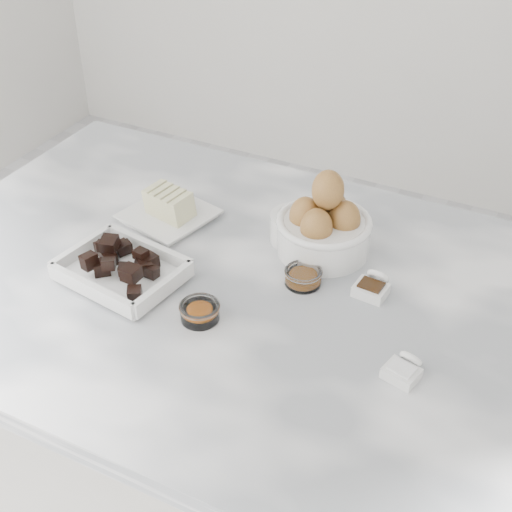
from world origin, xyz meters
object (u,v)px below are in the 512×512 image
(chocolate_dish, at_px, (121,267))
(sugar_ramekin, at_px, (295,227))
(honey_bowl, at_px, (303,277))
(vanilla_spoon, at_px, (373,286))
(butter_plate, at_px, (167,209))
(salt_spoon, at_px, (404,369))
(egg_bowl, at_px, (324,226))
(zest_bowl, at_px, (200,311))

(chocolate_dish, xyz_separation_m, sugar_ramekin, (0.21, 0.24, 0.01))
(honey_bowl, relative_size, vanilla_spoon, 0.96)
(chocolate_dish, xyz_separation_m, butter_plate, (-0.03, 0.19, 0.00))
(vanilla_spoon, relative_size, salt_spoon, 1.01)
(sugar_ramekin, bearing_deg, chocolate_dish, -132.36)
(chocolate_dish, relative_size, butter_plate, 1.23)
(butter_plate, height_order, vanilla_spoon, butter_plate)
(chocolate_dish, bearing_deg, egg_bowl, 39.74)
(egg_bowl, bearing_deg, butter_plate, -173.29)
(salt_spoon, bearing_deg, egg_bowl, 133.30)
(sugar_ramekin, bearing_deg, vanilla_spoon, -24.79)
(zest_bowl, relative_size, vanilla_spoon, 0.97)
(salt_spoon, bearing_deg, butter_plate, 159.24)
(egg_bowl, xyz_separation_m, honey_bowl, (0.01, -0.10, -0.04))
(egg_bowl, bearing_deg, chocolate_dish, -140.26)
(butter_plate, distance_m, vanilla_spoon, 0.43)
(butter_plate, bearing_deg, chocolate_dish, -80.88)
(egg_bowl, distance_m, honey_bowl, 0.11)
(salt_spoon, bearing_deg, zest_bowl, -175.88)
(salt_spoon, bearing_deg, vanilla_spoon, 122.60)
(butter_plate, xyz_separation_m, vanilla_spoon, (0.42, -0.04, -0.01))
(zest_bowl, distance_m, salt_spoon, 0.33)
(chocolate_dish, xyz_separation_m, vanilla_spoon, (0.39, 0.15, -0.01))
(sugar_ramekin, distance_m, honey_bowl, 0.13)
(chocolate_dish, height_order, zest_bowl, chocolate_dish)
(honey_bowl, bearing_deg, egg_bowl, 93.78)
(butter_plate, distance_m, salt_spoon, 0.56)
(honey_bowl, distance_m, zest_bowl, 0.19)
(chocolate_dish, height_order, honey_bowl, chocolate_dish)
(vanilla_spoon, bearing_deg, sugar_ramekin, 155.21)
(honey_bowl, height_order, zest_bowl, same)
(honey_bowl, height_order, salt_spoon, salt_spoon)
(honey_bowl, xyz_separation_m, salt_spoon, (0.22, -0.13, -0.00))
(zest_bowl, xyz_separation_m, vanilla_spoon, (0.22, 0.18, -0.00))
(honey_bowl, bearing_deg, butter_plate, 167.77)
(sugar_ramekin, height_order, zest_bowl, sugar_ramekin)
(zest_bowl, bearing_deg, sugar_ramekin, 80.72)
(butter_plate, relative_size, sugar_ramekin, 2.00)
(butter_plate, distance_m, zest_bowl, 0.30)
(zest_bowl, xyz_separation_m, salt_spoon, (0.33, 0.02, -0.00))
(butter_plate, distance_m, egg_bowl, 0.31)
(honey_bowl, relative_size, zest_bowl, 0.99)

